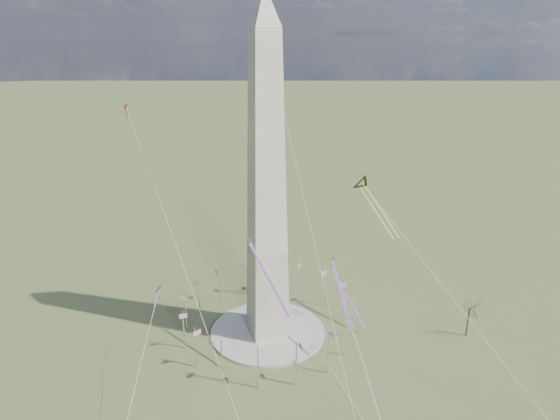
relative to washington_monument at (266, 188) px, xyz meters
name	(u,v)px	position (x,y,z in m)	size (l,w,h in m)	color
ground	(268,333)	(0.00, 0.00, -47.95)	(2000.00, 2000.00, 0.00)	#546030
plaza	(268,332)	(0.00, 0.00, -47.55)	(36.00, 36.00, 0.80)	#9D9C90
washington_monument	(266,188)	(0.00, 0.00, 0.00)	(15.56, 15.56, 100.00)	#B5A897
flagpole_ring	(268,313)	(0.00, 0.00, -40.68)	(54.40, 54.40, 13.00)	white
tree_near	(470,306)	(58.51, -20.84, -37.28)	(8.55, 8.55, 14.97)	#453329
kite_delta_black	(364,186)	(33.37, 4.58, -4.16)	(8.67, 19.53, 15.91)	black
kite_diamond_purple	(159,291)	(-32.07, -2.04, -26.55)	(2.48, 3.06, 8.95)	#381970
kite_streamer_left	(338,284)	(18.34, -11.45, -27.95)	(3.76, 19.68, 13.53)	#D6214B
kite_streamer_mid	(262,265)	(-4.83, -11.00, -18.68)	(6.39, 21.61, 15.06)	#D6214B
kite_streamer_right	(343,288)	(26.66, 2.01, -37.75)	(4.66, 20.03, 13.83)	#D6214B
kite_small_red	(126,108)	(-35.18, 40.74, 18.62)	(1.32, 1.90, 4.75)	red
kite_small_white	(271,59)	(14.21, 40.26, 33.08)	(1.15, 1.89, 4.53)	white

